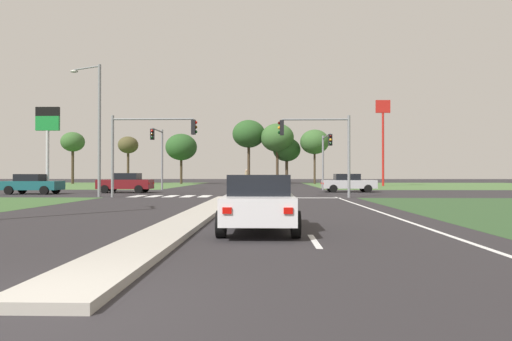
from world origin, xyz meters
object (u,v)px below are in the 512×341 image
car_white_second (259,202)px  traffic_signal_near_right (322,141)px  traffic_signal_far_right (326,151)px  treeline_fourth (249,134)px  fastfood_pole_sign (383,123)px  car_teal_near (33,184)px  treeline_second (128,146)px  treeline_near (73,142)px  treeline_seventh (315,142)px  car_maroon_fourth (126,183)px  traffic_signal_near_left (145,140)px  treeline_third (181,147)px  treeline_sixth (277,138)px  fuel_price_totem (48,130)px  traffic_signal_far_left (159,148)px  treeline_fifth (287,150)px  street_lamp_second (97,122)px  car_silver_third (348,183)px  pedestrian_at_median (246,176)px

car_white_second → traffic_signal_near_right: size_ratio=0.80×
traffic_signal_far_right → treeline_fourth: 31.81m
fastfood_pole_sign → car_teal_near: bearing=-144.0°
treeline_second → treeline_near: bearing=-156.7°
treeline_seventh → car_maroon_fourth: bearing=-119.7°
traffic_signal_near_left → traffic_signal_far_right: bearing=40.6°
traffic_signal_near_right → treeline_third: treeline_third is taller
traffic_signal_near_right → treeline_second: size_ratio=0.69×
treeline_second → treeline_seventh: (29.88, -2.89, 0.29)m
car_white_second → traffic_signal_near_left: 18.37m
treeline_sixth → fuel_price_totem: bearing=-117.0°
traffic_signal_near_left → traffic_signal_far_right: traffic_signal_near_left is taller
traffic_signal_far_left → treeline_fourth: treeline_fourth is taller
treeline_second → treeline_fifth: 25.71m
car_white_second → car_maroon_fourth: 25.80m
traffic_signal_near_left → treeline_fourth: size_ratio=0.55×
traffic_signal_near_left → street_lamp_second: street_lamp_second is taller
treeline_near → traffic_signal_near_left: bearing=-60.1°
treeline_second → treeline_fourth: 19.72m
treeline_second → car_silver_third: bearing=-48.9°
fuel_price_totem → treeline_sixth: bearing=63.0°
car_teal_near → pedestrian_at_median: (15.36, 13.58, 0.50)m
car_teal_near → car_white_second: 27.05m
street_lamp_second → treeline_seventh: size_ratio=1.04×
car_maroon_fourth → treeline_seventh: 37.93m
fuel_price_totem → treeline_second: treeline_second is taller
car_white_second → traffic_signal_far_left: 30.08m
traffic_signal_near_left → treeline_second: treeline_second is taller
car_white_second → pedestrian_at_median: bearing=93.5°
car_teal_near → traffic_signal_near_right: size_ratio=0.79×
treeline_third → treeline_fifth: size_ratio=1.06×
traffic_signal_far_left → fastfood_pole_sign: bearing=32.8°
traffic_signal_near_left → car_white_second: bearing=-64.8°
treeline_sixth → treeline_seventh: 5.89m
traffic_signal_near_right → fuel_price_totem: size_ratio=0.79×
treeline_third → car_teal_near: bearing=-96.8°
traffic_signal_far_left → traffic_signal_far_right: bearing=-2.4°
traffic_signal_far_left → fuel_price_totem: bearing=-134.0°
traffic_signal_near_left → car_teal_near: bearing=156.2°
street_lamp_second → treeline_fourth: treeline_fourth is taller
traffic_signal_far_left → treeline_fifth: treeline_fifth is taller
treeline_near → treeline_sixth: size_ratio=0.85×
street_lamp_second → treeline_near: 43.04m
treeline_second → traffic_signal_near_left: bearing=-70.7°
treeline_sixth → traffic_signal_far_right: bearing=-82.8°
traffic_signal_far_left → treeline_seventh: size_ratio=0.69×
car_white_second → traffic_signal_near_right: traffic_signal_near_right is taller
car_white_second → traffic_signal_near_left: bearing=115.2°
fuel_price_totem → fastfood_pole_sign: bearing=36.1°
car_teal_near → street_lamp_second: bearing=59.1°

